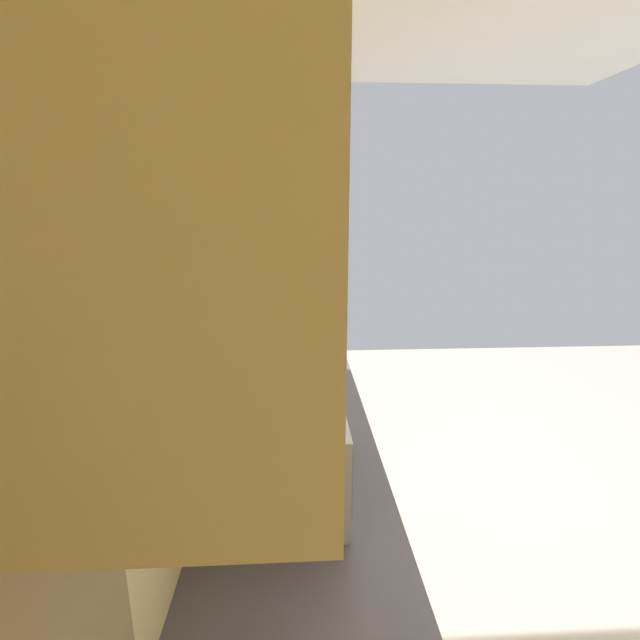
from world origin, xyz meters
TOP-DOWN VIEW (x-y plane):
  - ground_plane at (0.00, 0.00)m, footprint 6.96×6.96m
  - wall_back at (0.00, 1.49)m, footprint 4.47×0.12m
  - counter_run at (-0.39, 1.13)m, footprint 3.56×0.61m
  - upper_cabinets at (-0.39, 1.26)m, footprint 2.52×0.33m
  - oven_range at (1.70, 1.11)m, footprint 0.63×0.65m
  - microwave at (-0.66, 1.15)m, footprint 0.53×0.34m
  - bowl at (0.25, 1.04)m, footprint 0.20×0.20m
  - kettle at (0.78, 1.04)m, footprint 0.15×0.11m

SIDE VIEW (x-z plane):
  - ground_plane at x=0.00m, z-range 0.00..0.00m
  - counter_run at x=-0.39m, z-range 0.00..0.91m
  - oven_range at x=1.70m, z-range -0.07..1.01m
  - bowl at x=0.25m, z-range 0.91..0.96m
  - kettle at x=0.78m, z-range 0.90..1.05m
  - microwave at x=-0.66m, z-range 0.91..1.21m
  - wall_back at x=0.00m, z-range 0.00..2.85m
  - upper_cabinets at x=-0.39m, z-range 1.53..2.21m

